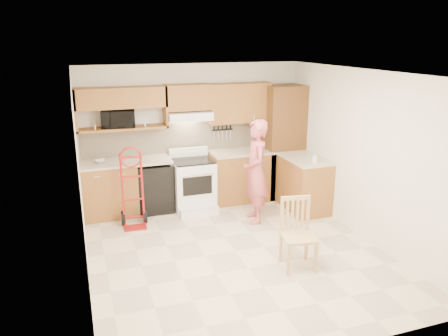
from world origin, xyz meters
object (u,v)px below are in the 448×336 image
range (194,181)px  hand_truck (133,191)px  microwave (118,118)px  person (256,172)px  dining_chair (299,235)px

range → hand_truck: (-1.10, -0.41, 0.07)m
microwave → range: 1.66m
person → range: bearing=-125.4°
microwave → dining_chair: size_ratio=0.58×
range → person: size_ratio=0.61×
microwave → dining_chair: (1.94, -2.76, -1.17)m
person → dining_chair: (-0.06, -1.61, -0.38)m
range → hand_truck: hand_truck is taller
microwave → dining_chair: microwave is taller
person → hand_truck: bearing=-92.3°
dining_chair → microwave: bearing=134.6°
person → hand_truck: size_ratio=1.42×
microwave → hand_truck: 1.28m
microwave → person: size_ratio=0.32×
person → dining_chair: person is taller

